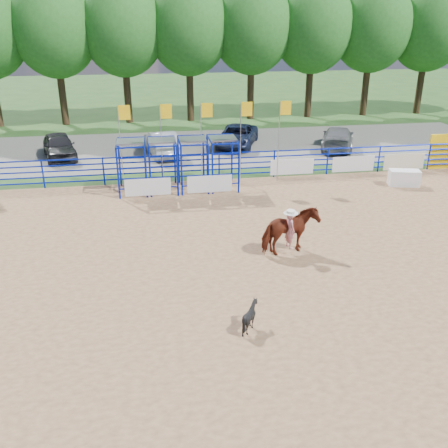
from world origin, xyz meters
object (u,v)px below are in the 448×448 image
Objects in this scene: announcer_table at (404,178)px; car_d at (338,138)px; car_a at (59,146)px; car_b at (162,143)px; car_c at (237,136)px; horse_and_rider at (290,230)px; calf at (250,316)px.

car_d is (-0.65, 7.78, 0.29)m from announcer_table.
car_d is (17.65, -0.49, -0.04)m from car_a.
announcer_table is 14.48m from car_b.
car_b is at bearing -143.96° from car_c.
car_d is (11.40, -0.24, -0.04)m from car_b.
horse_and_rider reaches higher than car_b.
car_c is at bearing -173.97° from car_b.
calf is 0.18× the size of car_b.
announcer_table is 20.09m from car_a.
car_a reaches higher than calf.
car_a is 6.25m from car_b.
horse_and_rider reaches higher than calf.
calf is at bearing -118.12° from horse_and_rider.
announcer_table is at bearing -56.90° from calf.
car_a is 0.89× the size of car_c.
horse_and_rider reaches higher than car_a.
announcer_table is 0.35× the size of car_a.
car_a reaches higher than car_b.
car_d is at bearing -41.19° from calf.
car_b is (6.24, -0.26, -0.00)m from car_a.
car_b reaches higher than calf.
car_d is at bearing 94.80° from announcer_table.
car_c is at bearing 86.56° from horse_and_rider.
car_d reaches higher than calf.
car_b is at bearing 146.39° from announcer_table.
horse_and_rider is at bearing 85.86° from car_d.
horse_and_rider is 15.25m from car_b.
announcer_table is at bearing 117.63° from car_d.
car_a is (-18.30, 8.27, 0.33)m from announcer_table.
calf is (-2.41, -4.51, -0.52)m from horse_and_rider.
calf is 0.17× the size of car_c.
car_c is (0.97, 16.08, -0.27)m from horse_and_rider.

